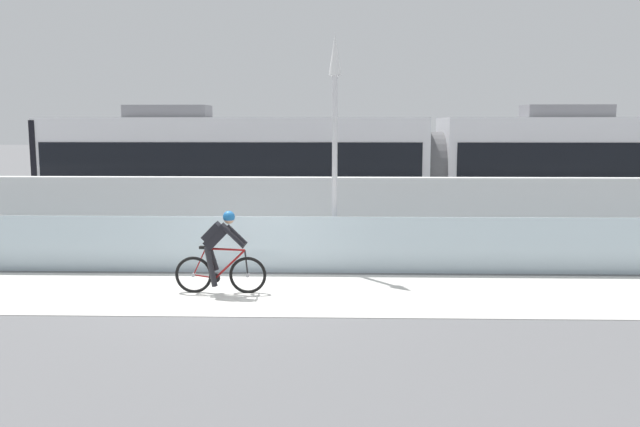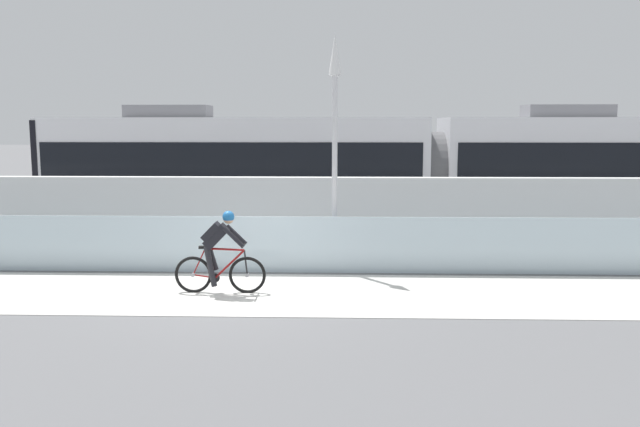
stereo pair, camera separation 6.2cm
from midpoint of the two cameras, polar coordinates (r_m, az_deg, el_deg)
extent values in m
plane|color=slate|center=(12.82, -7.12, -6.92)|extent=(200.00, 200.00, 0.00)
cube|color=silver|center=(12.82, -7.12, -6.90)|extent=(32.00, 3.20, 0.01)
cube|color=silver|center=(14.47, -6.03, -2.70)|extent=(32.00, 0.05, 1.25)
cube|color=white|center=(16.18, -5.19, -0.29)|extent=(32.00, 0.36, 1.97)
cube|color=#595654|center=(18.77, -4.24, -2.22)|extent=(32.00, 0.08, 0.01)
cube|color=#595654|center=(20.17, -3.81, -1.52)|extent=(32.00, 0.08, 0.01)
cube|color=silver|center=(19.38, -7.15, 3.71)|extent=(11.00, 2.50, 3.10)
cube|color=black|center=(19.36, -7.16, 4.74)|extent=(10.56, 2.54, 1.04)
cube|color=#19599E|center=(19.52, -7.08, -0.31)|extent=(10.78, 2.53, 0.28)
cube|color=slate|center=(19.75, -12.98, 8.67)|extent=(2.40, 1.10, 0.36)
cube|color=#232326|center=(20.39, -16.90, -0.73)|extent=(1.40, 1.88, 0.20)
cylinder|color=black|center=(19.72, -17.55, -1.20)|extent=(0.60, 0.10, 0.60)
cylinder|color=black|center=(21.07, -16.27, -0.61)|extent=(0.60, 0.10, 0.60)
cube|color=#232326|center=(19.32, 3.30, -0.85)|extent=(1.40, 1.88, 0.20)
cylinder|color=black|center=(18.62, 3.36, -1.36)|extent=(0.60, 0.10, 0.60)
cylinder|color=black|center=(20.04, 3.25, -0.72)|extent=(0.60, 0.10, 0.60)
cube|color=black|center=(20.93, -22.08, 3.49)|extent=(0.16, 2.54, 2.94)
cube|color=silver|center=(20.95, 25.76, 3.30)|extent=(11.00, 2.50, 3.10)
cube|color=black|center=(20.93, 25.81, 4.25)|extent=(10.56, 2.54, 1.04)
cube|color=#19599E|center=(21.08, 25.54, -0.41)|extent=(10.78, 2.53, 0.28)
cube|color=slate|center=(20.19, 20.85, 8.34)|extent=(2.40, 1.10, 0.36)
cube|color=#232326|center=(19.94, 16.22, -0.88)|extent=(1.40, 1.88, 0.20)
cylinder|color=black|center=(19.27, 16.74, -1.37)|extent=(0.60, 0.10, 0.60)
cylinder|color=black|center=(20.64, 15.72, -0.75)|extent=(0.60, 0.10, 0.60)
cylinder|color=#59595B|center=(19.34, 9.97, 3.64)|extent=(0.60, 2.30, 2.30)
torus|color=black|center=(12.70, -6.23, -5.37)|extent=(0.72, 0.06, 0.72)
cylinder|color=#99999E|center=(12.70, -6.23, -5.37)|extent=(0.07, 0.10, 0.07)
torus|color=black|center=(12.89, -10.87, -5.27)|extent=(0.72, 0.06, 0.72)
cylinder|color=#99999E|center=(12.89, -10.87, -5.27)|extent=(0.07, 0.10, 0.07)
cylinder|color=maroon|center=(12.71, -7.75, -4.40)|extent=(0.60, 0.04, 0.58)
cylinder|color=maroon|center=(12.77, -9.43, -4.30)|extent=(0.22, 0.04, 0.59)
cylinder|color=maroon|center=(12.66, -8.18, -3.11)|extent=(0.76, 0.04, 0.07)
cylinder|color=maroon|center=(12.85, -9.94, -5.43)|extent=(0.43, 0.03, 0.09)
cylinder|color=maroon|center=(12.81, -10.37, -4.15)|extent=(0.27, 0.02, 0.53)
cylinder|color=black|center=(12.65, -6.36, -4.29)|extent=(0.08, 0.03, 0.49)
cube|color=black|center=(12.73, -9.86, -2.93)|extent=(0.24, 0.10, 0.05)
cylinder|color=black|center=(12.59, -6.49, -2.75)|extent=(0.03, 0.58, 0.03)
cylinder|color=#262628|center=(12.82, -9.00, -5.58)|extent=(0.18, 0.02, 0.18)
cube|color=black|center=(12.65, -8.90, -1.99)|extent=(0.50, 0.28, 0.51)
cube|color=black|center=(12.65, -9.33, -1.58)|extent=(0.38, 0.30, 0.38)
sphere|color=tan|center=(12.55, -7.86, -0.44)|extent=(0.20, 0.20, 0.20)
sphere|color=#195999|center=(12.55, -7.86, -0.29)|extent=(0.23, 0.23, 0.23)
cylinder|color=black|center=(12.43, -7.42, -2.08)|extent=(0.41, 0.08, 0.41)
cylinder|color=black|center=(12.74, -7.19, -1.84)|extent=(0.41, 0.08, 0.41)
cylinder|color=black|center=(12.69, -9.42, -4.59)|extent=(0.25, 0.11, 0.79)
cylinder|color=black|center=(12.83, -9.27, -3.81)|extent=(0.25, 0.11, 0.52)
cylinder|color=gray|center=(14.73, 1.38, -4.55)|extent=(0.24, 0.24, 0.20)
cylinder|color=silver|center=(14.44, 1.41, 3.63)|extent=(0.12, 0.12, 4.20)
cone|color=white|center=(14.48, 1.44, 13.74)|extent=(0.28, 0.28, 0.90)
camera|label=1|loc=(0.03, -89.88, 0.02)|focal=36.64mm
camera|label=2|loc=(0.03, 90.12, -0.02)|focal=36.64mm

